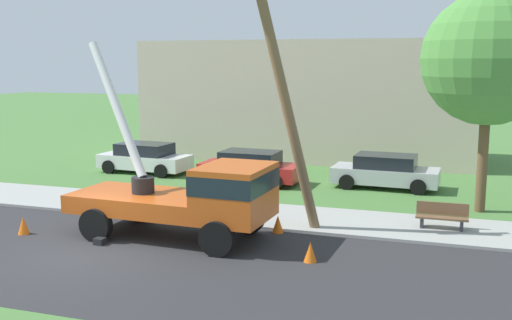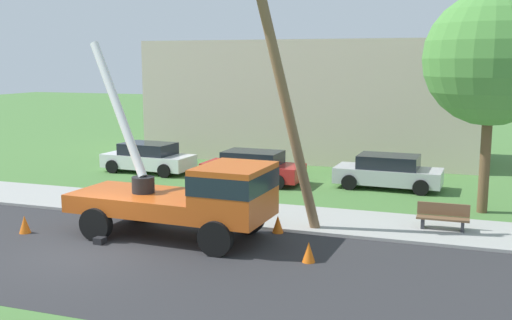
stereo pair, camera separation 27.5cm
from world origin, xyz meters
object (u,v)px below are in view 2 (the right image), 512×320
leaning_utility_pole (282,87)px  parked_sedan_silver (388,172)px  traffic_cone_behind (25,224)px  parked_sedan_red (253,167)px  parked_sedan_white (148,158)px  park_bench (443,218)px  traffic_cone_curbside (278,224)px  utility_truck (195,194)px  traffic_cone_ahead (309,252)px  roadside_tree_near (491,59)px

leaning_utility_pole → parked_sedan_silver: bearing=72.7°
traffic_cone_behind → parked_sedan_red: size_ratio=0.13×
parked_sedan_white → park_bench: bearing=-23.8°
traffic_cone_behind → parked_sedan_silver: parked_sedan_silver is taller
parked_sedan_red → parked_sedan_silver: 5.82m
parked_sedan_white → park_bench: (13.88, -6.11, -0.25)m
parked_sedan_white → parked_sedan_red: bearing=-8.3°
leaning_utility_pole → traffic_cone_curbside: (-0.03, -0.28, -4.25)m
utility_truck → parked_sedan_silver: (4.56, 9.41, -0.70)m
utility_truck → parked_sedan_red: (-1.20, 8.58, -0.70)m
traffic_cone_ahead → traffic_cone_curbside: same height
traffic_cone_behind → roadside_tree_near: roadside_tree_near is taller
leaning_utility_pole → traffic_cone_behind: bearing=-158.8°
traffic_cone_behind → park_bench: (12.35, 4.46, 0.18)m
traffic_cone_ahead → park_bench: (3.27, 4.22, 0.18)m
traffic_cone_behind → parked_sedan_white: bearing=98.2°
leaning_utility_pole → parked_sedan_red: leaning_utility_pole is taller
utility_truck → roadside_tree_near: 11.16m
parked_sedan_red → roadside_tree_near: roadside_tree_near is taller
traffic_cone_behind → park_bench: 13.13m
utility_truck → parked_sedan_red: size_ratio=1.52×
traffic_cone_curbside → leaning_utility_pole: bearing=84.2°
traffic_cone_curbside → roadside_tree_near: (6.10, 4.90, 5.11)m
traffic_cone_behind → utility_truck: bearing=12.3°
leaning_utility_pole → traffic_cone_ahead: 5.27m
traffic_cone_curbside → parked_sedan_silver: (2.41, 7.94, 0.43)m
utility_truck → parked_sedan_white: utility_truck is taller
traffic_cone_curbside → roadside_tree_near: 9.34m
parked_sedan_white → roadside_tree_near: 16.10m
traffic_cone_ahead → parked_sedan_silver: 10.38m
traffic_cone_curbside → park_bench: bearing=20.5°
parked_sedan_white → roadside_tree_near: roadside_tree_near is taller
traffic_cone_ahead → traffic_cone_behind: (-9.09, -0.23, 0.00)m
traffic_cone_ahead → traffic_cone_curbside: 2.89m
traffic_cone_curbside → parked_sedan_silver: parked_sedan_silver is taller
leaning_utility_pole → traffic_cone_ahead: leaning_utility_pole is taller
park_bench → roadside_tree_near: 5.94m
traffic_cone_ahead → park_bench: 5.34m
utility_truck → leaning_utility_pole: (2.18, 1.75, 3.12)m
parked_sedan_white → roadside_tree_near: size_ratio=0.59×
traffic_cone_curbside → park_bench: (4.87, 1.82, 0.18)m
traffic_cone_curbside → park_bench: size_ratio=0.35×
traffic_cone_curbside → parked_sedan_silver: size_ratio=0.13×
traffic_cone_ahead → roadside_tree_near: roadside_tree_near is taller
traffic_cone_ahead → parked_sedan_white: bearing=135.8°
parked_sedan_red → park_bench: bearing=-32.7°
leaning_utility_pole → parked_sedan_white: 12.44m
traffic_cone_behind → parked_sedan_white: size_ratio=0.12×
parked_sedan_silver → park_bench: 6.60m
traffic_cone_ahead → roadside_tree_near: (4.49, 7.30, 5.11)m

